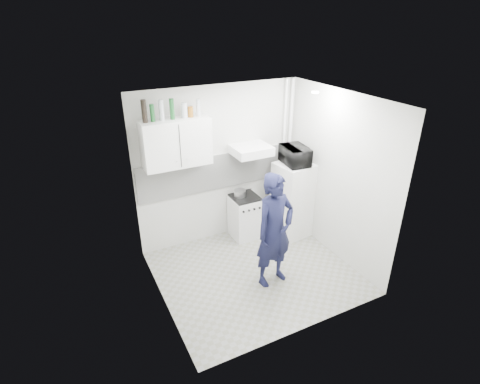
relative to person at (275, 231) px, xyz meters
name	(u,v)px	position (x,y,z in m)	size (l,w,h in m)	color
floor	(255,272)	(-0.15, 0.26, -0.84)	(2.80, 2.80, 0.00)	gray
ceiling	(259,100)	(-0.15, 0.26, 1.76)	(2.80, 2.80, 0.00)	white
wall_back	(219,165)	(-0.15, 1.51, 0.46)	(2.80, 2.80, 0.00)	silver
wall_left	(156,219)	(-1.55, 0.26, 0.46)	(2.60, 2.60, 0.00)	silver
wall_right	(337,177)	(1.25, 0.26, 0.46)	(2.60, 2.60, 0.00)	silver
person	(275,231)	(0.00, 0.00, 0.00)	(0.62, 0.40, 1.69)	black
stove	(245,217)	(0.20, 1.26, -0.47)	(0.46, 0.46, 0.74)	white
fridge	(292,200)	(0.95, 0.96, -0.18)	(0.55, 0.55, 1.32)	white
stove_top	(245,197)	(0.20, 1.26, -0.09)	(0.44, 0.44, 0.03)	black
saucepan	(240,193)	(0.13, 1.31, -0.02)	(0.20, 0.20, 0.11)	silver
microwave	(295,155)	(0.95, 0.96, 0.63)	(0.36, 0.53, 0.29)	black
bottle_a	(144,111)	(-1.31, 1.33, 1.51)	(0.07, 0.07, 0.31)	black
bottle_b	(152,113)	(-1.20, 1.33, 1.48)	(0.06, 0.06, 0.24)	#144C1E
bottle_c	(161,110)	(-1.07, 1.33, 1.50)	(0.07, 0.07, 0.29)	#B2B7BC
bottle_d	(172,109)	(-0.92, 1.33, 1.50)	(0.07, 0.07, 0.29)	#144C1E
canister_a	(184,110)	(-0.75, 1.33, 1.46)	(0.09, 0.09, 0.22)	#B2B7BC
canister_b	(190,112)	(-0.65, 1.33, 1.43)	(0.08, 0.08, 0.15)	brown
bottle_e	(198,108)	(-0.53, 1.33, 1.48)	(0.06, 0.06, 0.25)	#B2B7BC
upper_cabinet	(176,143)	(-0.90, 1.33, 1.01)	(1.00, 0.35, 0.70)	white
range_hood	(251,150)	(0.30, 1.26, 0.73)	(0.60, 0.50, 0.14)	white
backsplash	(220,171)	(-0.15, 1.49, 0.36)	(2.74, 0.03, 0.60)	white
pipe_a	(289,155)	(1.15, 1.43, 0.46)	(0.05, 0.05, 2.60)	white
pipe_b	(283,156)	(1.03, 1.43, 0.46)	(0.04, 0.04, 2.60)	white
ceiling_spot_fixture	(315,92)	(0.85, 0.46, 1.73)	(0.10, 0.10, 0.02)	white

